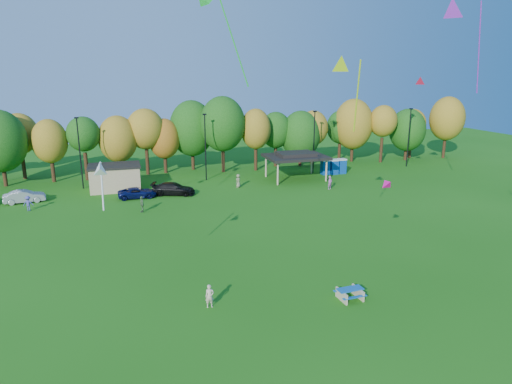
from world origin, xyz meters
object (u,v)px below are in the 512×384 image
object	(u,v)px
kite_flyer	(210,296)
car_c	(137,193)
car_d	(173,189)
porta_potties	(334,167)
picnic_table	(350,293)
car_b	(24,196)

from	to	relation	value
kite_flyer	car_c	size ratio (longest dim) A/B	0.34
kite_flyer	car_d	size ratio (longest dim) A/B	0.29
porta_potties	picnic_table	xyz separation A→B (m)	(-15.95, -34.80, -0.66)
picnic_table	car_b	world-z (taller)	car_b
picnic_table	car_c	world-z (taller)	car_c
car_c	car_d	xyz separation A→B (m)	(4.27, 0.17, 0.13)
car_d	porta_potties	bearing A→B (deg)	-59.53
porta_potties	kite_flyer	xyz separation A→B (m)	(-24.99, -33.16, -0.33)
car_b	car_c	bearing A→B (deg)	-105.70
car_b	car_c	world-z (taller)	car_b
car_b	porta_potties	bearing A→B (deg)	-93.12
kite_flyer	car_b	xyz separation A→B (m)	(-15.54, 29.73, -0.04)
kite_flyer	car_d	world-z (taller)	kite_flyer
car_c	picnic_table	bearing A→B (deg)	-158.65
picnic_table	car_d	world-z (taller)	car_d
car_b	car_d	bearing A→B (deg)	-103.15
porta_potties	kite_flyer	distance (m)	41.52
picnic_table	car_c	distance (m)	32.07
picnic_table	kite_flyer	bearing A→B (deg)	166.41
kite_flyer	car_b	bearing A→B (deg)	121.21
porta_potties	car_b	xyz separation A→B (m)	(-40.53, -3.43, -0.37)
car_b	car_d	size ratio (longest dim) A/B	0.85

